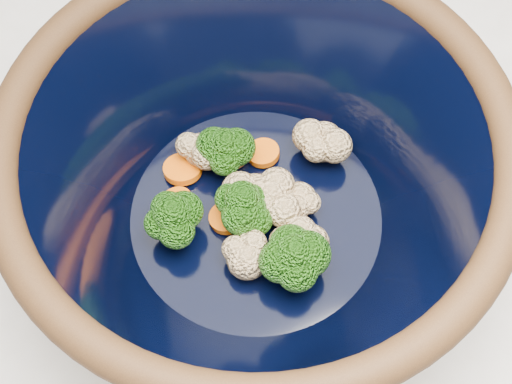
{
  "coord_description": "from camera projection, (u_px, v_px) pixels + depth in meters",
  "views": [
    {
      "loc": [
        -0.09,
        -0.33,
        1.43
      ],
      "look_at": [
        0.02,
        -0.1,
        0.97
      ],
      "focal_mm": 50.0,
      "sensor_mm": 36.0,
      "label": 1
    }
  ],
  "objects": [
    {
      "name": "counter",
      "position": [
        212.0,
        319.0,
        1.02
      ],
      "size": [
        1.2,
        1.2,
        0.9
      ],
      "primitive_type": "cube",
      "color": "silver",
      "rests_on": "ground"
    },
    {
      "name": "mixing_bowl",
      "position": [
        256.0,
        182.0,
        0.51
      ],
      "size": [
        0.36,
        0.36,
        0.16
      ],
      "rotation": [
        0.0,
        0.0,
        0.06
      ],
      "color": "black",
      "rests_on": "counter"
    },
    {
      "name": "vegetable_pile",
      "position": [
        251.0,
        204.0,
        0.54
      ],
      "size": [
        0.18,
        0.16,
        0.05
      ],
      "color": "#608442",
      "rests_on": "mixing_bowl"
    }
  ]
}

